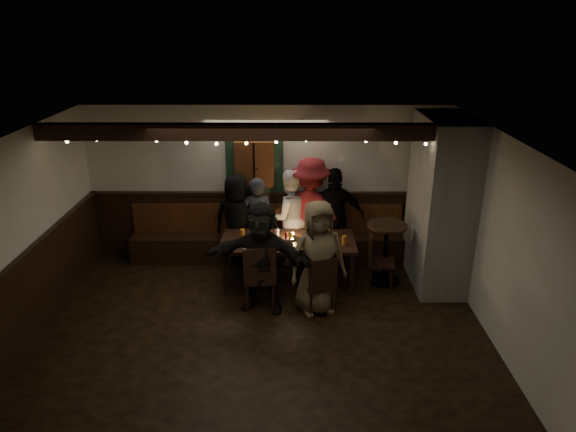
{
  "coord_description": "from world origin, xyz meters",
  "views": [
    {
      "loc": [
        0.38,
        -5.75,
        3.94
      ],
      "look_at": [
        0.36,
        1.6,
        1.05
      ],
      "focal_mm": 32.0,
      "sensor_mm": 36.0,
      "label": 1
    }
  ],
  "objects_px": {
    "chair_near_right": "(320,282)",
    "person_d": "(311,212)",
    "chair_end": "(376,257)",
    "person_c": "(289,217)",
    "chair_near_left": "(260,274)",
    "person_g": "(318,258)",
    "person_a": "(237,220)",
    "person_f": "(261,258)",
    "dining_table": "(288,244)",
    "high_top": "(386,246)",
    "person_e": "(335,217)",
    "person_b": "(257,222)"
  },
  "relations": [
    {
      "from": "chair_end",
      "to": "high_top",
      "type": "height_order",
      "value": "high_top"
    },
    {
      "from": "person_e",
      "to": "chair_near_right",
      "type": "bearing_deg",
      "value": 74.03
    },
    {
      "from": "chair_end",
      "to": "person_a",
      "type": "distance_m",
      "value": 2.34
    },
    {
      "from": "person_c",
      "to": "person_g",
      "type": "distance_m",
      "value": 1.61
    },
    {
      "from": "person_c",
      "to": "person_e",
      "type": "bearing_deg",
      "value": 158.78
    },
    {
      "from": "dining_table",
      "to": "person_c",
      "type": "distance_m",
      "value": 0.78
    },
    {
      "from": "high_top",
      "to": "person_f",
      "type": "height_order",
      "value": "person_f"
    },
    {
      "from": "dining_table",
      "to": "chair_end",
      "type": "bearing_deg",
      "value": -3.7
    },
    {
      "from": "chair_end",
      "to": "chair_near_right",
      "type": "bearing_deg",
      "value": -137.91
    },
    {
      "from": "person_b",
      "to": "person_e",
      "type": "relative_size",
      "value": 0.91
    },
    {
      "from": "person_d",
      "to": "person_g",
      "type": "bearing_deg",
      "value": 110.37
    },
    {
      "from": "person_a",
      "to": "person_d",
      "type": "bearing_deg",
      "value": -166.53
    },
    {
      "from": "chair_near_left",
      "to": "chair_end",
      "type": "xyz_separation_m",
      "value": [
        1.74,
        0.69,
        -0.07
      ]
    },
    {
      "from": "chair_near_right",
      "to": "chair_end",
      "type": "height_order",
      "value": "chair_near_right"
    },
    {
      "from": "chair_end",
      "to": "person_d",
      "type": "relative_size",
      "value": 0.48
    },
    {
      "from": "high_top",
      "to": "person_f",
      "type": "relative_size",
      "value": 0.6
    },
    {
      "from": "dining_table",
      "to": "person_g",
      "type": "relative_size",
      "value": 1.24
    },
    {
      "from": "person_b",
      "to": "person_f",
      "type": "relative_size",
      "value": 0.95
    },
    {
      "from": "high_top",
      "to": "person_d",
      "type": "xyz_separation_m",
      "value": [
        -1.14,
        0.7,
        0.3
      ]
    },
    {
      "from": "high_top",
      "to": "person_b",
      "type": "bearing_deg",
      "value": 163.26
    },
    {
      "from": "person_d",
      "to": "person_g",
      "type": "relative_size",
      "value": 1.1
    },
    {
      "from": "person_d",
      "to": "chair_end",
      "type": "bearing_deg",
      "value": 157.87
    },
    {
      "from": "chair_near_right",
      "to": "high_top",
      "type": "height_order",
      "value": "high_top"
    },
    {
      "from": "dining_table",
      "to": "person_d",
      "type": "xyz_separation_m",
      "value": [
        0.38,
        0.76,
        0.24
      ]
    },
    {
      "from": "person_d",
      "to": "person_e",
      "type": "relative_size",
      "value": 1.09
    },
    {
      "from": "person_c",
      "to": "high_top",
      "type": "bearing_deg",
      "value": 139.08
    },
    {
      "from": "chair_near_right",
      "to": "person_d",
      "type": "height_order",
      "value": "person_d"
    },
    {
      "from": "person_d",
      "to": "person_b",
      "type": "bearing_deg",
      "value": 24.96
    },
    {
      "from": "high_top",
      "to": "person_b",
      "type": "height_order",
      "value": "person_b"
    },
    {
      "from": "person_b",
      "to": "person_f",
      "type": "height_order",
      "value": "person_f"
    },
    {
      "from": "dining_table",
      "to": "person_b",
      "type": "height_order",
      "value": "person_b"
    },
    {
      "from": "dining_table",
      "to": "person_d",
      "type": "distance_m",
      "value": 0.88
    },
    {
      "from": "person_c",
      "to": "person_f",
      "type": "relative_size",
      "value": 1.01
    },
    {
      "from": "chair_near_right",
      "to": "person_b",
      "type": "distance_m",
      "value": 1.85
    },
    {
      "from": "person_e",
      "to": "person_g",
      "type": "height_order",
      "value": "person_e"
    },
    {
      "from": "chair_near_right",
      "to": "person_d",
      "type": "relative_size",
      "value": 0.49
    },
    {
      "from": "chair_near_left",
      "to": "person_g",
      "type": "height_order",
      "value": "person_g"
    },
    {
      "from": "chair_near_right",
      "to": "person_d",
      "type": "distance_m",
      "value": 1.7
    },
    {
      "from": "high_top",
      "to": "chair_near_left",
      "type": "bearing_deg",
      "value": -156.28
    },
    {
      "from": "chair_end",
      "to": "person_c",
      "type": "xyz_separation_m",
      "value": [
        -1.33,
        0.85,
        0.32
      ]
    },
    {
      "from": "high_top",
      "to": "person_b",
      "type": "distance_m",
      "value": 2.12
    },
    {
      "from": "chair_end",
      "to": "person_a",
      "type": "xyz_separation_m",
      "value": [
        -2.19,
        0.78,
        0.28
      ]
    },
    {
      "from": "chair_end",
      "to": "person_b",
      "type": "distance_m",
      "value": 2.02
    },
    {
      "from": "dining_table",
      "to": "person_f",
      "type": "bearing_deg",
      "value": -115.73
    },
    {
      "from": "chair_near_left",
      "to": "high_top",
      "type": "bearing_deg",
      "value": 23.72
    },
    {
      "from": "person_f",
      "to": "person_a",
      "type": "bearing_deg",
      "value": 121.62
    },
    {
      "from": "chair_near_right",
      "to": "person_a",
      "type": "distance_m",
      "value": 2.07
    },
    {
      "from": "chair_end",
      "to": "high_top",
      "type": "bearing_deg",
      "value": 41.2
    },
    {
      "from": "chair_near_right",
      "to": "person_f",
      "type": "bearing_deg",
      "value": 170.44
    },
    {
      "from": "chair_near_left",
      "to": "person_e",
      "type": "distance_m",
      "value": 1.89
    }
  ]
}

